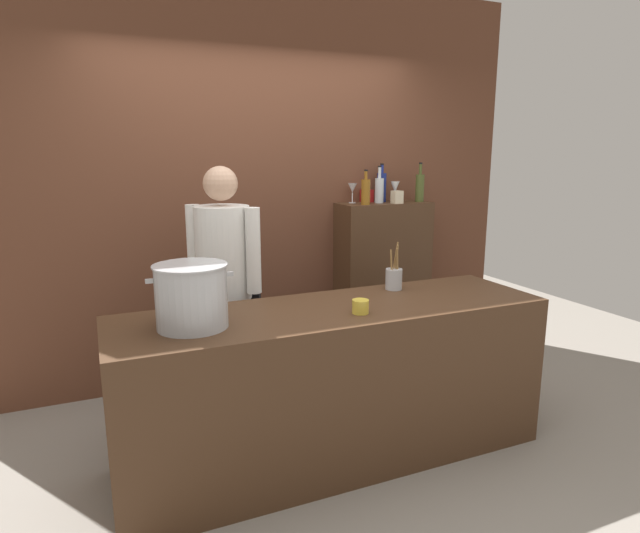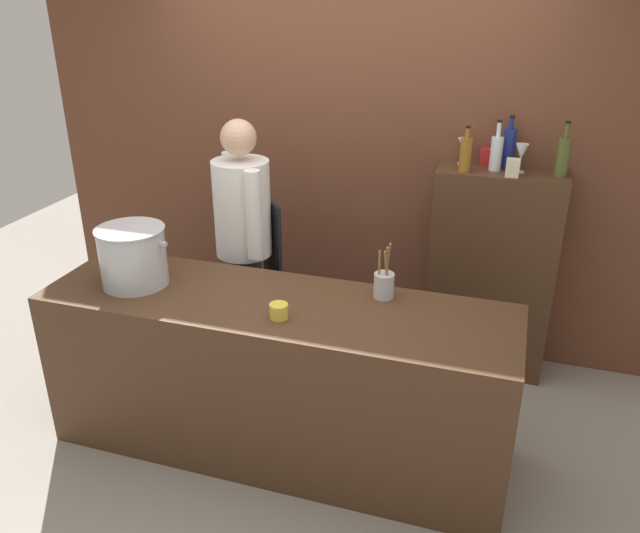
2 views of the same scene
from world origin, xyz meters
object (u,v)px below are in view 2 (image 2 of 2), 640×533
wine_bottle_clear (496,152)px  spice_tin_red (488,157)px  stockpot_large (133,256)px  wine_bottle_olive (563,156)px  spice_tin_cream (513,168)px  wine_bottle_cobalt (509,148)px  wine_glass_short (521,153)px  butter_jar (279,311)px  utensil_crock (384,284)px  wine_glass_wide (464,146)px  wine_bottle_amber (466,154)px  chef (244,234)px

wine_bottle_clear → spice_tin_red: 0.13m
stockpot_large → wine_bottle_olive: size_ratio=1.31×
wine_bottle_clear → spice_tin_cream: (0.10, -0.10, -0.06)m
wine_bottle_cobalt → wine_glass_short: wine_bottle_cobalt is taller
butter_jar → wine_bottle_cobalt: wine_bottle_cobalt is taller
wine_bottle_olive → utensil_crock: bearing=-130.4°
wine_glass_short → spice_tin_cream: (-0.04, -0.09, -0.07)m
stockpot_large → spice_tin_red: (1.67, 1.33, 0.34)m
stockpot_large → wine_bottle_olive: wine_bottle_olive is taller
wine_bottle_clear → stockpot_large: bearing=-144.8°
wine_glass_wide → wine_bottle_amber: bearing=-79.7°
wine_bottle_cobalt → spice_tin_red: 0.14m
spice_tin_red → utensil_crock: bearing=-109.6°
wine_bottle_amber → butter_jar: bearing=-119.0°
wine_glass_wide → wine_bottle_clear: bearing=-22.6°
wine_bottle_olive → wine_glass_short: wine_bottle_olive is taller
stockpot_large → wine_bottle_clear: 2.15m
stockpot_large → wine_bottle_cobalt: (1.79, 1.29, 0.41)m
wine_bottle_olive → chef: bearing=-164.1°
wine_glass_wide → spice_tin_red: 0.16m
wine_bottle_cobalt → wine_bottle_amber: bearing=-145.5°
utensil_crock → wine_bottle_cobalt: bearing=64.4°
wine_glass_short → spice_tin_cream: bearing=-111.4°
wine_bottle_olive → spice_tin_cream: 0.28m
wine_bottle_cobalt → spice_tin_cream: 0.20m
wine_bottle_olive → spice_tin_red: wine_bottle_olive is taller
chef → spice_tin_cream: (1.51, 0.43, 0.43)m
wine_glass_short → spice_tin_red: wine_glass_short is taller
wine_bottle_olive → wine_glass_wide: wine_bottle_olive is taller
spice_tin_red → wine_glass_wide: bearing=-169.2°
chef → wine_bottle_olive: same height
butter_jar → wine_bottle_amber: bearing=61.0°
spice_tin_red → wine_glass_short: bearing=-31.4°
spice_tin_cream → wine_bottle_olive: bearing=16.3°
utensil_crock → wine_bottle_amber: (0.27, 0.89, 0.47)m
utensil_crock → spice_tin_red: bearing=70.4°
spice_tin_cream → utensil_crock: bearing=-121.9°
butter_jar → spice_tin_cream: (0.97, 1.24, 0.46)m
chef → butter_jar: 0.97m
stockpot_large → spice_tin_cream: 2.17m
utensil_crock → spice_tin_red: spice_tin_red is taller
wine_bottle_olive → wine_bottle_amber: bearing=-173.8°
utensil_crock → wine_bottle_amber: bearing=73.2°
utensil_crock → spice_tin_cream: (0.54, 0.87, 0.42)m
wine_bottle_amber → wine_glass_wide: size_ratio=1.70×
stockpot_large → butter_jar: (0.86, -0.12, -0.12)m
chef → utensil_crock: bearing=-156.3°
stockpot_large → spice_tin_cream: size_ratio=4.12×
utensil_crock → wine_bottle_olive: wine_bottle_olive is taller
wine_bottle_clear → spice_tin_red: bearing=115.4°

